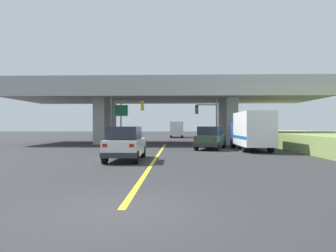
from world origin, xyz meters
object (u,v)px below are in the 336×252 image
(suv_lead, at_px, (125,143))
(traffic_signal_farside, at_px, (123,113))
(suv_crossing, at_px, (211,138))
(semi_truck_distant, at_px, (177,129))
(traffic_signal_nearside, at_px, (209,116))
(highway_sign, at_px, (121,114))
(box_truck, at_px, (251,131))

(suv_lead, height_order, traffic_signal_farside, traffic_signal_farside)
(suv_crossing, distance_m, semi_truck_distant, 27.63)
(traffic_signal_nearside, distance_m, traffic_signal_farside, 9.11)
(suv_crossing, relative_size, traffic_signal_farside, 0.98)
(suv_crossing, relative_size, semi_truck_distant, 0.74)
(suv_lead, distance_m, traffic_signal_farside, 13.28)
(suv_lead, distance_m, traffic_signal_nearside, 15.18)
(suv_lead, xyz_separation_m, semi_truck_distant, (2.99, 35.94, 0.51))
(suv_crossing, bearing_deg, semi_truck_distant, 114.52)
(traffic_signal_nearside, bearing_deg, suv_crossing, -94.95)
(suv_lead, relative_size, semi_truck_distant, 0.66)
(suv_lead, distance_m, highway_sign, 15.48)
(traffic_signal_farside, xyz_separation_m, highway_sign, (-0.65, 2.14, -0.01))
(suv_crossing, height_order, semi_truck_distant, semi_truck_distant)
(traffic_signal_farside, xyz_separation_m, semi_truck_distant, (5.57, 23.13, -1.85))
(box_truck, distance_m, traffic_signal_nearside, 6.88)
(suv_lead, bearing_deg, traffic_signal_farside, 101.41)
(traffic_signal_nearside, relative_size, semi_truck_distant, 0.74)
(traffic_signal_nearside, xyz_separation_m, traffic_signal_farside, (-9.07, -0.75, 0.24))
(box_truck, relative_size, semi_truck_distant, 1.03)
(suv_crossing, xyz_separation_m, traffic_signal_nearside, (0.44, 5.07, 2.12))
(semi_truck_distant, bearing_deg, highway_sign, -106.50)
(suv_lead, xyz_separation_m, traffic_signal_farside, (-2.59, 12.81, 2.37))
(suv_lead, xyz_separation_m, box_truck, (9.36, 7.48, 0.66))
(highway_sign, bearing_deg, suv_lead, -77.81)
(suv_crossing, distance_m, traffic_signal_farside, 9.94)
(traffic_signal_nearside, relative_size, highway_sign, 1.10)
(highway_sign, bearing_deg, traffic_signal_farside, -73.21)
(box_truck, relative_size, highway_sign, 1.54)
(box_truck, xyz_separation_m, traffic_signal_nearside, (-2.87, 6.08, 1.46))
(box_truck, height_order, semi_truck_distant, box_truck)
(suv_lead, bearing_deg, traffic_signal_nearside, 64.43)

